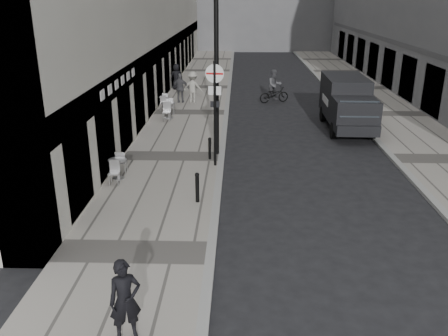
# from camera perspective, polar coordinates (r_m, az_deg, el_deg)

# --- Properties ---
(ground) EXTENTS (120.00, 120.00, 0.00)m
(ground) POSITION_cam_1_polar(r_m,az_deg,el_deg) (10.20, -2.53, -18.40)
(ground) COLOR black
(ground) RESTS_ON ground
(sidewalk) EXTENTS (4.00, 60.00, 0.12)m
(sidewalk) POSITION_cam_1_polar(r_m,az_deg,el_deg) (26.83, -4.02, 6.62)
(sidewalk) COLOR gray
(sidewalk) RESTS_ON ground
(far_sidewalk) EXTENTS (4.00, 60.00, 0.12)m
(far_sidewalk) POSITION_cam_1_polar(r_m,az_deg,el_deg) (27.97, 19.16, 6.10)
(far_sidewalk) COLOR gray
(far_sidewalk) RESTS_ON ground
(walking_man) EXTENTS (0.72, 0.61, 1.67)m
(walking_man) POSITION_cam_1_polar(r_m,az_deg,el_deg) (9.42, -11.82, -15.31)
(walking_man) COLOR black
(walking_man) RESTS_ON sidewalk
(sign_post) EXTENTS (0.68, 0.15, 3.98)m
(sign_post) POSITION_cam_1_polar(r_m,az_deg,el_deg) (17.65, -1.11, 8.15)
(sign_post) COLOR black
(sign_post) RESTS_ON sidewalk
(lamppost) EXTENTS (0.32, 0.32, 7.15)m
(lamppost) POSITION_cam_1_polar(r_m,az_deg,el_deg) (18.80, -0.92, 13.32)
(lamppost) COLOR black
(lamppost) RESTS_ON sidewalk
(bollard_near) EXTENTS (0.12, 0.12, 0.92)m
(bollard_near) POSITION_cam_1_polar(r_m,az_deg,el_deg) (15.01, -3.23, -2.46)
(bollard_near) COLOR black
(bollard_near) RESTS_ON sidewalk
(bollard_far) EXTENTS (0.11, 0.11, 0.84)m
(bollard_far) POSITION_cam_1_polar(r_m,az_deg,el_deg) (18.91, -1.72, 2.30)
(bollard_far) COLOR black
(bollard_far) RESTS_ON sidewalk
(panel_van) EXTENTS (2.05, 5.32, 2.49)m
(panel_van) POSITION_cam_1_polar(r_m,az_deg,el_deg) (24.25, 14.57, 7.80)
(panel_van) COLOR black
(panel_van) RESTS_ON ground
(cyclist) EXTENTS (1.99, 1.23, 2.02)m
(cyclist) POSITION_cam_1_polar(r_m,az_deg,el_deg) (29.72, 6.06, 9.34)
(cyclist) COLOR black
(cyclist) RESTS_ON ground
(pedestrian_a) EXTENTS (1.06, 0.49, 1.77)m
(pedestrian_a) POSITION_cam_1_polar(r_m,az_deg,el_deg) (29.06, -5.26, 9.54)
(pedestrian_a) COLOR #4D4C51
(pedestrian_a) RESTS_ON sidewalk
(pedestrian_b) EXTENTS (1.31, 0.90, 1.88)m
(pedestrian_b) POSITION_cam_1_polar(r_m,az_deg,el_deg) (29.02, -3.77, 9.68)
(pedestrian_b) COLOR #9F9C93
(pedestrian_b) RESTS_ON sidewalk
(pedestrian_c) EXTENTS (0.95, 0.72, 1.74)m
(pedestrian_c) POSITION_cam_1_polar(r_m,az_deg,el_deg) (33.31, -5.72, 10.88)
(pedestrian_c) COLOR black
(pedestrian_c) RESTS_ON sidewalk
(cafe_table_near) EXTENTS (0.66, 1.49, 0.85)m
(cafe_table_near) POSITION_cam_1_polar(r_m,az_deg,el_deg) (17.29, -12.64, 0.09)
(cafe_table_near) COLOR #B9B9BC
(cafe_table_near) RESTS_ON sidewalk
(cafe_table_mid) EXTENTS (0.76, 1.72, 0.98)m
(cafe_table_mid) POSITION_cam_1_polar(r_m,az_deg,el_deg) (25.42, -6.70, 7.05)
(cafe_table_mid) COLOR #B7B7BA
(cafe_table_mid) RESTS_ON sidewalk
(cafe_table_far) EXTENTS (0.62, 1.40, 0.80)m
(cafe_table_far) POSITION_cam_1_polar(r_m,az_deg,el_deg) (27.77, -7.19, 7.96)
(cafe_table_far) COLOR silver
(cafe_table_far) RESTS_ON sidewalk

